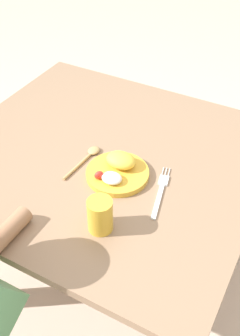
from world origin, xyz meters
name	(u,v)px	position (x,y,z in m)	size (l,w,h in m)	color
ground_plane	(108,272)	(0.00, 0.00, 0.00)	(8.00, 8.00, 0.00)	beige
dining_table	(104,178)	(0.00, 0.00, 0.58)	(1.05, 0.98, 0.69)	#8F7056
plate	(118,170)	(0.09, -0.07, 0.71)	(0.20, 0.20, 0.07)	gold
fork	(161,192)	(0.25, -0.08, 0.70)	(0.07, 0.23, 0.01)	silver
spoon	(88,156)	(-0.04, -0.04, 0.70)	(0.04, 0.19, 0.02)	tan
drinking_cup	(100,215)	(0.16, -0.28, 0.75)	(0.07, 0.07, 0.10)	gold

